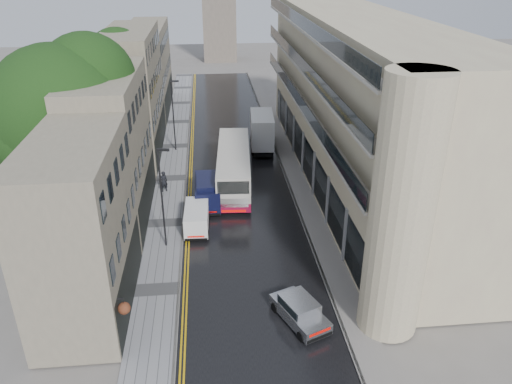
{
  "coord_description": "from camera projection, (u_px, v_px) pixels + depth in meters",
  "views": [
    {
      "loc": [
        -2.33,
        -14.36,
        18.79
      ],
      "look_at": [
        0.92,
        18.0,
        2.97
      ],
      "focal_mm": 35.0,
      "sensor_mm": 36.0,
      "label": 1
    }
  ],
  "objects": [
    {
      "name": "pedestrian",
      "position": [
        164.0,
        181.0,
        42.4
      ],
      "size": [
        0.8,
        0.67,
        1.86
      ],
      "primitive_type": "imported",
      "rotation": [
        0.0,
        0.0,
        3.53
      ],
      "color": "black",
      "rests_on": "left_sidewalk"
    },
    {
      "name": "old_shop_row",
      "position": [
        128.0,
        108.0,
        44.65
      ],
      "size": [
        4.5,
        56.0,
        12.0
      ],
      "primitive_type": null,
      "color": "gray",
      "rests_on": "ground"
    },
    {
      "name": "navy_van",
      "position": [
        196.0,
        200.0,
        38.74
      ],
      "size": [
        2.0,
        4.86,
        2.47
      ],
      "primitive_type": null,
      "rotation": [
        0.0,
        0.0,
        0.01
      ],
      "color": "black",
      "rests_on": "road"
    },
    {
      "name": "tree_far",
      "position": [
        102.0,
        98.0,
        46.99
      ],
      "size": [
        9.24,
        9.24,
        12.46
      ],
      "primitive_type": null,
      "color": "black",
      "rests_on": "ground"
    },
    {
      "name": "silver_hatchback",
      "position": [
        302.0,
        330.0,
        26.28
      ],
      "size": [
        3.08,
        4.24,
        1.46
      ],
      "primitive_type": null,
      "rotation": [
        0.0,
        0.0,
        0.4
      ],
      "color": "#A3A4A7",
      "rests_on": "road"
    },
    {
      "name": "white_van",
      "position": [
        185.0,
        228.0,
        35.57
      ],
      "size": [
        1.82,
        4.02,
        1.79
      ],
      "primitive_type": null,
      "rotation": [
        0.0,
        0.0,
        -0.03
      ],
      "color": "white",
      "rests_on": "road"
    },
    {
      "name": "lamp_post_far",
      "position": [
        173.0,
        116.0,
        50.12
      ],
      "size": [
        0.82,
        0.23,
        7.18
      ],
      "primitive_type": null,
      "rotation": [
        0.0,
        0.0,
        0.06
      ],
      "color": "black",
      "rests_on": "left_sidewalk"
    },
    {
      "name": "road",
      "position": [
        236.0,
        176.0,
        45.88
      ],
      "size": [
        9.0,
        85.0,
        0.02
      ],
      "primitive_type": "cube",
      "color": "black",
      "rests_on": "ground"
    },
    {
      "name": "modern_block",
      "position": [
        356.0,
        104.0,
        42.41
      ],
      "size": [
        8.0,
        40.0,
        14.0
      ],
      "primitive_type": null,
      "color": "beige",
      "rests_on": "ground"
    },
    {
      "name": "cream_bus",
      "position": [
        218.0,
        184.0,
        40.59
      ],
      "size": [
        3.47,
        12.06,
        3.25
      ],
      "primitive_type": null,
      "rotation": [
        0.0,
        0.0,
        -0.06
      ],
      "color": "beige",
      "rests_on": "road"
    },
    {
      "name": "right_sidewalk",
      "position": [
        294.0,
        174.0,
        46.35
      ],
      "size": [
        1.8,
        85.0,
        0.12
      ],
      "primitive_type": "cube",
      "color": "slate",
      "rests_on": "ground"
    },
    {
      "name": "white_lorry",
      "position": [
        252.0,
        136.0,
        49.96
      ],
      "size": [
        2.7,
        7.54,
        3.89
      ],
      "primitive_type": null,
      "rotation": [
        0.0,
        0.0,
        -0.07
      ],
      "color": "silver",
      "rests_on": "road"
    },
    {
      "name": "lamp_post_near",
      "position": [
        162.0,
        199.0,
        33.42
      ],
      "size": [
        0.83,
        0.34,
        7.22
      ],
      "primitive_type": null,
      "rotation": [
        0.0,
        0.0,
        -0.2
      ],
      "color": "black",
      "rests_on": "left_sidewalk"
    },
    {
      "name": "left_sidewalk",
      "position": [
        172.0,
        179.0,
        45.34
      ],
      "size": [
        2.7,
        85.0,
        0.12
      ],
      "primitive_type": "cube",
      "color": "gray",
      "rests_on": "ground"
    },
    {
      "name": "tree_near",
      "position": [
        63.0,
        137.0,
        35.02
      ],
      "size": [
        10.56,
        10.56,
        13.89
      ],
      "primitive_type": null,
      "color": "black",
      "rests_on": "ground"
    }
  ]
}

